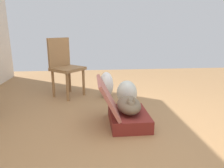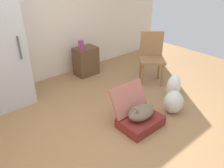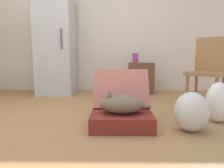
{
  "view_description": "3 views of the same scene",
  "coord_description": "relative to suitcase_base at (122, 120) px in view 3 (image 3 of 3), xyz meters",
  "views": [
    {
      "loc": [
        -1.98,
        0.28,
        1.11
      ],
      "look_at": [
        0.45,
        0.04,
        0.47
      ],
      "focal_mm": 32.84,
      "sensor_mm": 36.0,
      "label": 1
    },
    {
      "loc": [
        -1.76,
        -1.89,
        2.11
      ],
      "look_at": [
        0.29,
        0.5,
        0.44
      ],
      "focal_mm": 36.19,
      "sensor_mm": 36.0,
      "label": 2
    },
    {
      "loc": [
        0.22,
        -2.14,
        0.7
      ],
      "look_at": [
        0.19,
        0.2,
        0.4
      ],
      "focal_mm": 32.83,
      "sensor_mm": 36.0,
      "label": 3
    }
  ],
  "objects": [
    {
      "name": "chair",
      "position": [
        1.24,
        0.89,
        0.47
      ],
      "size": [
        0.64,
        0.63,
        0.99
      ],
      "rotation": [
        0.0,
        0.0,
        -0.71
      ],
      "color": "olive",
      "rests_on": "ground"
    },
    {
      "name": "plastic_bag_clear",
      "position": [
        1.05,
        0.19,
        0.14
      ],
      "size": [
        0.26,
        0.23,
        0.44
      ],
      "primitive_type": "ellipsoid",
      "color": "white",
      "rests_on": "ground"
    },
    {
      "name": "vase_tall",
      "position": [
        0.32,
        1.96,
        0.61
      ],
      "size": [
        0.11,
        0.11,
        0.18
      ],
      "primitive_type": "cylinder",
      "color": "#8C387A",
      "rests_on": "side_table"
    },
    {
      "name": "refrigerator",
      "position": [
        -1.19,
        1.95,
        0.85
      ],
      "size": [
        0.65,
        0.71,
        1.85
      ],
      "color": "#B7BABC",
      "rests_on": "ground"
    },
    {
      "name": "side_table",
      "position": [
        0.44,
        2.0,
        0.22
      ],
      "size": [
        0.47,
        0.34,
        0.6
      ],
      "primitive_type": "cube",
      "color": "brown",
      "rests_on": "ground"
    },
    {
      "name": "cat",
      "position": [
        -0.01,
        0.0,
        0.17
      ],
      "size": [
        0.52,
        0.28,
        0.23
      ],
      "color": "brown",
      "rests_on": "suitcase_base"
    },
    {
      "name": "suitcase_lid",
      "position": [
        0.0,
        0.25,
        0.28
      ],
      "size": [
        0.61,
        0.24,
        0.42
      ],
      "primitive_type": "cube",
      "rotation": [
        1.08,
        0.0,
        0.0
      ],
      "color": "#B26356",
      "rests_on": "suitcase_base"
    },
    {
      "name": "wall_back",
      "position": [
        -0.29,
        2.41,
        1.22
      ],
      "size": [
        6.4,
        0.15,
        2.6
      ],
      "color": "beige",
      "rests_on": "ground"
    },
    {
      "name": "suitcase_base",
      "position": [
        0.0,
        0.0,
        0.0
      ],
      "size": [
        0.61,
        0.45,
        0.15
      ],
      "primitive_type": "cube",
      "color": "maroon",
      "rests_on": "ground"
    },
    {
      "name": "plastic_bag_white",
      "position": [
        0.66,
        -0.09,
        0.11
      ],
      "size": [
        0.32,
        0.3,
        0.38
      ],
      "primitive_type": "ellipsoid",
      "color": "silver",
      "rests_on": "ground"
    },
    {
      "name": "ground_plane",
      "position": [
        -0.29,
        0.15,
        -0.08
      ],
      "size": [
        7.68,
        7.68,
        0.0
      ],
      "primitive_type": "plane",
      "color": "#9E7247",
      "rests_on": "ground"
    }
  ]
}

